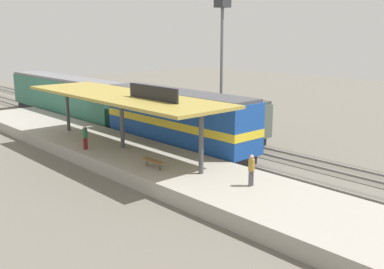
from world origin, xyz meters
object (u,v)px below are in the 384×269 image
locomotive (177,120)px  light_mast (222,38)px  freight_car (206,115)px  passenger_carriage_single (65,97)px  platform_bench (153,161)px  person_walking (251,169)px  person_waiting (85,136)px

locomotive → light_mast: size_ratio=1.23×
freight_car → passenger_carriage_single: bearing=105.7°
platform_bench → person_walking: bearing=-72.7°
freight_car → person_walking: freight_car is taller
locomotive → passenger_carriage_single: size_ratio=0.72×
platform_bench → freight_car: size_ratio=0.14×
light_mast → person_walking: size_ratio=6.84×
person_waiting → locomotive: bearing=-15.8°
platform_bench → passenger_carriage_single: size_ratio=0.08×
passenger_carriage_single → person_waiting: (-6.74, -16.09, -0.46)m
passenger_carriage_single → person_waiting: bearing=-112.7°
platform_bench → person_waiting: (-0.74, 6.73, 0.51)m
light_mast → person_walking: 19.32m
locomotive → passenger_carriage_single: locomotive is taller
light_mast → person_walking: bearing=-131.0°
locomotive → light_mast: 10.25m
locomotive → passenger_carriage_single: 18.00m
freight_car → light_mast: (3.20, 1.29, 6.43)m
locomotive → freight_car: locomotive is taller
platform_bench → light_mast: light_mast is taller
person_waiting → platform_bench: bearing=-83.7°
locomotive → person_walking: locomotive is taller
freight_car → light_mast: light_mast is taller
locomotive → person_walking: 11.60m
passenger_carriage_single → light_mast: size_ratio=1.71×
person_waiting → person_walking: size_ratio=1.00×
passenger_carriage_single → person_waiting: size_ratio=11.70×
locomotive → person_waiting: 7.03m
locomotive → freight_car: bearing=19.1°
platform_bench → locomotive: (6.00, 4.82, 1.07)m
platform_bench → person_walking: size_ratio=0.99×
person_walking → platform_bench: bearing=107.3°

